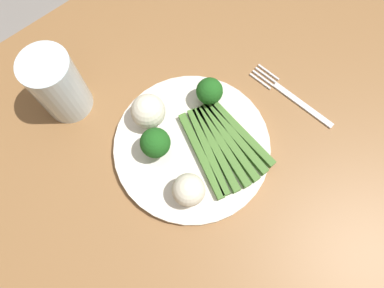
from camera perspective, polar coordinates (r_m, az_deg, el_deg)
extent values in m
cube|color=gray|center=(1.30, 0.84, -13.55)|extent=(6.00, 6.00, 0.02)
cube|color=olive|center=(0.58, 1.86, -6.76)|extent=(1.27, 0.87, 0.04)
cylinder|color=olive|center=(1.24, 10.92, 20.53)|extent=(0.07, 0.07, 0.70)
cylinder|color=silver|center=(0.57, 0.00, -0.41)|extent=(0.25, 0.25, 0.01)
cube|color=#47752D|center=(0.55, 1.46, -1.85)|extent=(0.05, 0.15, 0.01)
cube|color=#47752D|center=(0.55, 2.60, -1.22)|extent=(0.06, 0.15, 0.01)
cube|color=#47752D|center=(0.55, 3.84, -0.84)|extent=(0.05, 0.15, 0.01)
cube|color=#47752D|center=(0.56, 5.01, -0.31)|extent=(0.04, 0.15, 0.01)
cube|color=#47752D|center=(0.56, 6.07, 0.35)|extent=(0.03, 0.15, 0.01)
cube|color=#47752D|center=(0.56, 7.00, 1.16)|extent=(0.02, 0.15, 0.01)
cube|color=#47752D|center=(0.57, 7.82, 2.06)|extent=(0.01, 0.15, 0.01)
cylinder|color=#4C7F2B|center=(0.55, -5.74, -0.67)|extent=(0.02, 0.02, 0.02)
sphere|color=#1E5B1C|center=(0.53, -6.00, 0.20)|extent=(0.05, 0.05, 0.05)
cylinder|color=#4C7F2B|center=(0.58, 2.75, 7.53)|extent=(0.02, 0.02, 0.02)
sphere|color=#1E5B1C|center=(0.56, 2.87, 8.61)|extent=(0.04, 0.04, 0.04)
sphere|color=silver|center=(0.52, -0.64, -7.41)|extent=(0.05, 0.05, 0.05)
sphere|color=silver|center=(0.56, -6.81, 5.57)|extent=(0.06, 0.06, 0.06)
cube|color=silver|center=(0.63, 17.58, 6.07)|extent=(0.03, 0.12, 0.00)
cube|color=silver|center=(0.64, 12.34, 11.33)|extent=(0.01, 0.04, 0.00)
cube|color=silver|center=(0.64, 11.90, 10.88)|extent=(0.01, 0.04, 0.00)
cube|color=silver|center=(0.64, 11.47, 10.43)|extent=(0.01, 0.04, 0.00)
cube|color=silver|center=(0.63, 11.03, 9.97)|extent=(0.01, 0.04, 0.00)
cylinder|color=silver|center=(0.59, -21.00, 8.89)|extent=(0.08, 0.08, 0.12)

